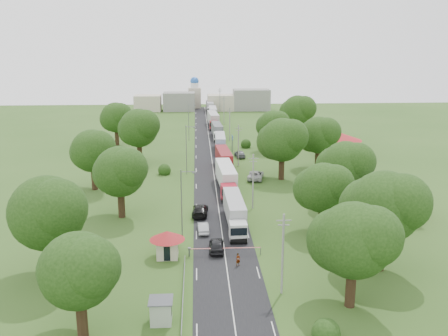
{
  "coord_description": "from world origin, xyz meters",
  "views": [
    {
      "loc": [
        -3.35,
        -83.06,
        26.31
      ],
      "look_at": [
        1.68,
        7.82,
        3.0
      ],
      "focal_mm": 40.0,
      "sensor_mm": 36.0,
      "label": 1
    }
  ],
  "objects": [
    {
      "name": "house_brick",
      "position": [
        26.0,
        -12.0,
        2.65
      ],
      "size": [
        8.6,
        6.6,
        5.2
      ],
      "color": "maroon",
      "rests_on": "ground"
    },
    {
      "name": "church",
      "position": [
        -4.0,
        118.0,
        5.39
      ],
      "size": [
        5.0,
        5.0,
        12.3
      ],
      "color": "beige",
      "rests_on": "ground"
    },
    {
      "name": "boom_barrier",
      "position": [
        -1.36,
        -25.0,
        0.89
      ],
      "size": [
        9.22,
        0.35,
        1.18
      ],
      "color": "slate",
      "rests_on": "ground"
    },
    {
      "name": "car_lane_rear",
      "position": [
        -3.0,
        -9.76,
        0.83
      ],
      "size": [
        2.73,
        5.89,
        1.67
      ],
      "primitive_type": "imported",
      "rotation": [
        0.0,
        0.0,
        3.07
      ],
      "color": "black",
      "rests_on": "ground"
    },
    {
      "name": "kiosk",
      "position": [
        -7.0,
        -40.0,
        1.23
      ],
      "size": [
        2.3,
        2.3,
        2.41
      ],
      "color": "#99A593",
      "rests_on": "ground"
    },
    {
      "name": "lamp_1",
      "position": [
        -5.35,
        15.0,
        5.55
      ],
      "size": [
        2.03,
        0.22,
        10.0
      ],
      "color": "slate",
      "rests_on": "ground"
    },
    {
      "name": "truck_6",
      "position": [
        2.24,
        87.55,
        2.08
      ],
      "size": [
        2.53,
        14.17,
        3.93
      ],
      "color": "#246134",
      "rests_on": "ground"
    },
    {
      "name": "truck_7",
      "position": [
        1.73,
        104.94,
        2.05
      ],
      "size": [
        2.75,
        13.96,
        3.86
      ],
      "color": "#B3B3B3",
      "rests_on": "ground"
    },
    {
      "name": "car_verge_near",
      "position": [
        8.0,
        10.29,
        0.84
      ],
      "size": [
        3.99,
        6.49,
        1.68
      ],
      "primitive_type": "imported",
      "rotation": [
        0.0,
        0.0,
        2.93
      ],
      "color": "silver",
      "rests_on": "ground"
    },
    {
      "name": "pole_2",
      "position": [
        5.5,
        21.0,
        4.68
      ],
      "size": [
        1.6,
        0.24,
        9.0
      ],
      "color": "gray",
      "rests_on": "ground"
    },
    {
      "name": "lamp_2",
      "position": [
        -5.35,
        50.0,
        5.55
      ],
      "size": [
        2.03,
        0.22,
        10.0
      ],
      "color": "slate",
      "rests_on": "ground"
    },
    {
      "name": "car_verge_far",
      "position": [
        6.54,
        29.2,
        0.82
      ],
      "size": [
        2.52,
        5.03,
        1.65
      ],
      "primitive_type": "imported",
      "rotation": [
        0.0,
        0.0,
        3.26
      ],
      "color": "#5A5D62",
      "rests_on": "ground"
    },
    {
      "name": "pedestrian_booth",
      "position": [
        -6.5,
        -22.0,
        0.97
      ],
      "size": [
        0.9,
        1.06,
        1.94
      ],
      "primitive_type": "imported",
      "rotation": [
        0.0,
        0.0,
        -1.38
      ],
      "color": "gray",
      "rests_on": "ground"
    },
    {
      "name": "truck_1",
      "position": [
        1.86,
        3.3,
        2.29
      ],
      "size": [
        3.38,
        15.65,
        4.32
      ],
      "color": "#A41224",
      "rests_on": "ground"
    },
    {
      "name": "tree_0",
      "position": [
        11.99,
        -37.84,
        7.22
      ],
      "size": [
        8.8,
        8.8,
        11.07
      ],
      "color": "#382616",
      "rests_on": "ground"
    },
    {
      "name": "tree_3",
      "position": [
        19.99,
        -7.84,
        7.22
      ],
      "size": [
        8.8,
        8.8,
        11.07
      ],
      "color": "#382616",
      "rests_on": "ground"
    },
    {
      "name": "truck_5",
      "position": [
        1.86,
        71.73,
        2.27
      ],
      "size": [
        3.47,
        15.5,
        4.28
      ],
      "color": "maroon",
      "rests_on": "ground"
    },
    {
      "name": "tree_7",
      "position": [
        23.99,
        50.17,
        7.85
      ],
      "size": [
        9.6,
        9.6,
        12.05
      ],
      "color": "#382616",
      "rests_on": "ground"
    },
    {
      "name": "pole_3",
      "position": [
        5.5,
        49.0,
        4.68
      ],
      "size": [
        1.6,
        0.24,
        9.0
      ],
      "color": "gray",
      "rests_on": "ground"
    },
    {
      "name": "truck_4",
      "position": [
        2.3,
        53.61,
        2.03
      ],
      "size": [
        2.98,
        13.84,
        3.82
      ],
      "color": "silver",
      "rests_on": "ground"
    },
    {
      "name": "tree_1",
      "position": [
        17.99,
        -29.83,
        7.85
      ],
      "size": [
        9.6,
        9.6,
        12.05
      ],
      "color": "#382616",
      "rests_on": "ground"
    },
    {
      "name": "tree_8",
      "position": [
        -14.01,
        -41.86,
        6.6
      ],
      "size": [
        8.0,
        8.0,
        10.1
      ],
      "color": "#382616",
      "rests_on": "ground"
    },
    {
      "name": "truck_3",
      "position": [
        2.37,
        36.37,
        2.03
      ],
      "size": [
        2.62,
        13.82,
        3.83
      ],
      "color": "#1C40AD",
      "rests_on": "ground"
    },
    {
      "name": "pole_1",
      "position": [
        5.5,
        -7.0,
        4.68
      ],
      "size": [
        1.6,
        0.24,
        9.0
      ],
      "color": "gray",
      "rests_on": "ground"
    },
    {
      "name": "pole_4",
      "position": [
        5.5,
        77.0,
        4.68
      ],
      "size": [
        1.6,
        0.24,
        9.0
      ],
      "color": "gray",
      "rests_on": "ground"
    },
    {
      "name": "pole_0",
      "position": [
        5.5,
        -35.0,
        4.68
      ],
      "size": [
        1.6,
        0.24,
        9.0
      ],
      "color": "gray",
      "rests_on": "ground"
    },
    {
      "name": "tree_9",
      "position": [
        -20.01,
        -29.83,
        7.85
      ],
      "size": [
        9.6,
        9.6,
        12.05
      ],
      "color": "#382616",
      "rests_on": "ground"
    },
    {
      "name": "road",
      "position": [
        0.0,
        20.0,
        0.0
      ],
      "size": [
        8.0,
        200.0,
        0.04
      ],
      "primitive_type": "cube",
      "color": "black",
      "rests_on": "ground"
    },
    {
      "name": "car_lane_mid",
      "position": [
        -2.64,
        -16.96,
        0.68
      ],
      "size": [
        1.65,
        4.22,
        1.37
      ],
      "primitive_type": "imported",
      "rotation": [
        0.0,
        0.0,
        3.19
      ],
      "color": "#AFB2B7",
      "rests_on": "ground"
    },
    {
      "name": "tree_11",
      "position": [
        -22.01,
        5.16,
        7.22
      ],
      "size": [
        8.8,
        8.8,
        11.07
      ],
      "color": "#382616",
      "rests_on": "ground"
    },
    {
      "name": "lamp_0",
      "position": [
        -5.35,
        -20.0,
        5.55
      ],
      "size": [
        2.03,
        0.22,
        10.0
      ],
      "color": "slate",
      "rests_on": "ground"
    },
    {
      "name": "tree_2",
      "position": [
        13.99,
        -17.86,
        6.6
      ],
      "size": [
        8.0,
        8.0,
        10.1
      ],
      "color": "#382616",
      "rests_on": "ground"
    },
    {
      "name": "ground",
      "position": [
        0.0,
        0.0,
        0.0
      ],
      "size": [
        260.0,
        260.0,
        0.0
      ],
      "primitive_type": "plane",
      "color": "#2E501A",
      "rests_on": "ground"
    },
    {
      "name": "tree_13",
      "position": [
        -24.01,
        45.16,
        7.22
      ],
      "size": [
        8.8,
        8.8,
        11.07
      ],
      "color": "#382616",
      "rests_on": "ground"
    },
    {
      "name": "truck_2",
      "position": [
        2.26,
        18.12,
        2.12
      ],
      "size": [
        3.21,
        14.48,
        4.0
      ],
      "color": "gold",
      "rests_on": "ground"
    },
    {
      "name": "info_sign",
      "position": [
        5.2,
        35.0,
        3.0
      ],
      "size": [
        0.12,
        3.1,
        4.1
      ],
      "color": "slate",
      "rests_on": "ground"
    },
    {
      "name": "house_cream",
      "position": [
        30.0,
        30.0,
        3.64
      ],
      "size": [
        10.08,
        10.08,
        5.8
      ],
      "color": "beige",
      "rests_on": "ground"
    },
    {
      "name": "distant_town",
      "position": [
        0.68,
        110.0,
        3.49
      ],
      "size": [
        52.0,
        8.0,
        8.0
      ],
      "color": "gray",
      "rests_on": "ground"
    },
    {
      "name": "guard_rail",
      "position": [
        -5.0,
        -35.0,
        0.0
      ],
      "size": [
        0.1,
        17.0,
        1.7
      ],
      "primitive_type": null,
      "color": "slate",
      "rests_on": "ground"
    },
    {
      "name": "tree_5",
      "position": [
        21.99,
        18.16,
        7.22
      ],
      "size": [
        8.8,
        8.8,
        11.07
      ],
      "color": "#382616",
      "rests_on": "ground"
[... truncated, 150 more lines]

